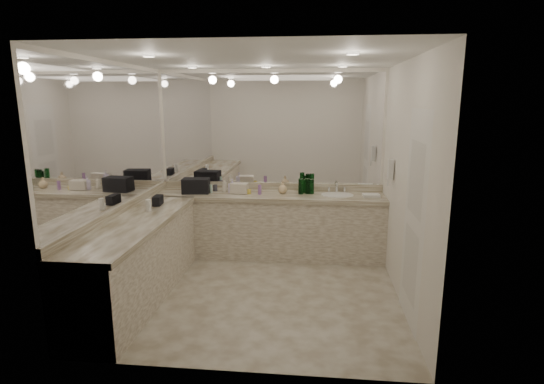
# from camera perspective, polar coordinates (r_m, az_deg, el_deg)

# --- Properties ---
(floor) EXTENTS (3.20, 3.20, 0.00)m
(floor) POSITION_cam_1_polar(r_m,az_deg,el_deg) (5.07, -1.95, -13.18)
(floor) COLOR beige
(floor) RESTS_ON ground
(ceiling) EXTENTS (3.20, 3.20, 0.00)m
(ceiling) POSITION_cam_1_polar(r_m,az_deg,el_deg) (4.60, -2.19, 17.52)
(ceiling) COLOR white
(ceiling) RESTS_ON floor
(wall_back) EXTENTS (3.20, 0.02, 2.60)m
(wall_back) POSITION_cam_1_polar(r_m,az_deg,el_deg) (6.13, -0.16, 4.02)
(wall_back) COLOR silver
(wall_back) RESTS_ON floor
(wall_left) EXTENTS (0.02, 3.00, 2.60)m
(wall_left) POSITION_cam_1_polar(r_m,az_deg,el_deg) (5.13, -20.07, 1.66)
(wall_left) COLOR silver
(wall_left) RESTS_ON floor
(wall_right) EXTENTS (0.02, 3.00, 2.60)m
(wall_right) POSITION_cam_1_polar(r_m,az_deg,el_deg) (4.72, 17.56, 0.98)
(wall_right) COLOR silver
(wall_right) RESTS_ON floor
(vanity_back_base) EXTENTS (3.20, 0.60, 0.84)m
(vanity_back_base) POSITION_cam_1_polar(r_m,az_deg,el_deg) (6.03, -0.45, -4.69)
(vanity_back_base) COLOR silver
(vanity_back_base) RESTS_ON floor
(vanity_back_top) EXTENTS (3.20, 0.64, 0.06)m
(vanity_back_top) POSITION_cam_1_polar(r_m,az_deg,el_deg) (5.91, -0.47, -0.54)
(vanity_back_top) COLOR beige
(vanity_back_top) RESTS_ON vanity_back_base
(vanity_left_base) EXTENTS (0.60, 2.40, 0.84)m
(vanity_left_base) POSITION_cam_1_polar(r_m,az_deg,el_deg) (4.97, -17.67, -9.03)
(vanity_left_base) COLOR silver
(vanity_left_base) RESTS_ON floor
(vanity_left_top) EXTENTS (0.64, 2.42, 0.06)m
(vanity_left_top) POSITION_cam_1_polar(r_m,az_deg,el_deg) (4.83, -17.91, -4.05)
(vanity_left_top) COLOR beige
(vanity_left_top) RESTS_ON vanity_left_base
(backsplash_back) EXTENTS (3.20, 0.04, 0.10)m
(backsplash_back) POSITION_cam_1_polar(r_m,az_deg,el_deg) (6.17, -0.18, 0.78)
(backsplash_back) COLOR beige
(backsplash_back) RESTS_ON vanity_back_top
(backsplash_left) EXTENTS (0.04, 3.00, 0.10)m
(backsplash_left) POSITION_cam_1_polar(r_m,az_deg,el_deg) (5.19, -19.59, -2.14)
(backsplash_left) COLOR beige
(backsplash_left) RESTS_ON vanity_left_top
(mirror_back) EXTENTS (3.12, 0.01, 1.55)m
(mirror_back) POSITION_cam_1_polar(r_m,az_deg,el_deg) (6.07, -0.18, 8.45)
(mirror_back) COLOR white
(mirror_back) RESTS_ON wall_back
(mirror_left) EXTENTS (0.01, 2.92, 1.55)m
(mirror_left) POSITION_cam_1_polar(r_m,az_deg,el_deg) (5.06, -20.34, 6.95)
(mirror_left) COLOR white
(mirror_left) RESTS_ON wall_left
(sink) EXTENTS (0.44, 0.44, 0.03)m
(sink) POSITION_cam_1_polar(r_m,az_deg,el_deg) (5.89, 8.77, -0.47)
(sink) COLOR white
(sink) RESTS_ON vanity_back_top
(faucet) EXTENTS (0.24, 0.16, 0.14)m
(faucet) POSITION_cam_1_polar(r_m,az_deg,el_deg) (6.08, 8.70, 0.65)
(faucet) COLOR silver
(faucet) RESTS_ON vanity_back_top
(wall_phone) EXTENTS (0.06, 0.10, 0.24)m
(wall_phone) POSITION_cam_1_polar(r_m,az_deg,el_deg) (5.38, 15.65, 2.96)
(wall_phone) COLOR white
(wall_phone) RESTS_ON wall_right
(door) EXTENTS (0.02, 0.82, 2.10)m
(door) POSITION_cam_1_polar(r_m,az_deg,el_deg) (4.30, 18.49, -3.58)
(door) COLOR white
(door) RESTS_ON wall_right
(black_toiletry_bag) EXTENTS (0.39, 0.27, 0.21)m
(black_toiletry_bag) POSITION_cam_1_polar(r_m,az_deg,el_deg) (6.04, -10.18, 0.87)
(black_toiletry_bag) COLOR black
(black_toiletry_bag) RESTS_ON vanity_back_top
(black_bag_spill) EXTENTS (0.11, 0.21, 0.11)m
(black_bag_spill) POSITION_cam_1_polar(r_m,az_deg,el_deg) (5.45, -15.10, -1.13)
(black_bag_spill) COLOR black
(black_bag_spill) RESTS_ON vanity_left_top
(cream_cosmetic_case) EXTENTS (0.24, 0.16, 0.14)m
(cream_cosmetic_case) POSITION_cam_1_polar(r_m,az_deg,el_deg) (5.93, -4.42, 0.45)
(cream_cosmetic_case) COLOR beige
(cream_cosmetic_case) RESTS_ON vanity_back_top
(hand_towel) EXTENTS (0.23, 0.16, 0.04)m
(hand_towel) POSITION_cam_1_polar(r_m,az_deg,el_deg) (5.86, 13.20, -0.47)
(hand_towel) COLOR white
(hand_towel) RESTS_ON vanity_back_top
(lotion_left) EXTENTS (0.06, 0.06, 0.14)m
(lotion_left) POSITION_cam_1_polar(r_m,az_deg,el_deg) (5.17, -16.28, -1.74)
(lotion_left) COLOR white
(lotion_left) RESTS_ON vanity_left_top
(soap_bottle_a) EXTENTS (0.09, 0.09, 0.19)m
(soap_bottle_a) POSITION_cam_1_polar(r_m,az_deg,el_deg) (6.08, -6.40, 0.94)
(soap_bottle_a) COLOR silver
(soap_bottle_a) RESTS_ON vanity_back_top
(soap_bottle_b) EXTENTS (0.12, 0.12, 0.20)m
(soap_bottle_b) POSITION_cam_1_polar(r_m,az_deg,el_deg) (5.98, -5.36, 0.83)
(soap_bottle_b) COLOR white
(soap_bottle_b) RESTS_ON vanity_back_top
(soap_bottle_c) EXTENTS (0.16, 0.16, 0.16)m
(soap_bottle_c) POSITION_cam_1_polar(r_m,az_deg,el_deg) (5.92, 1.44, 0.60)
(soap_bottle_c) COLOR #D6B889
(soap_bottle_c) RESTS_ON vanity_back_top
(green_bottle_0) EXTENTS (0.07, 0.07, 0.20)m
(green_bottle_0) POSITION_cam_1_polar(r_m,az_deg,el_deg) (5.91, 4.86, 0.70)
(green_bottle_0) COLOR #0B4A15
(green_bottle_0) RESTS_ON vanity_back_top
(green_bottle_1) EXTENTS (0.07, 0.07, 0.21)m
(green_bottle_1) POSITION_cam_1_polar(r_m,az_deg,el_deg) (5.88, 3.90, 0.75)
(green_bottle_1) COLOR #0B4A15
(green_bottle_1) RESTS_ON vanity_back_top
(green_bottle_2) EXTENTS (0.07, 0.07, 0.21)m
(green_bottle_2) POSITION_cam_1_polar(r_m,az_deg,el_deg) (5.95, 4.78, 0.83)
(green_bottle_2) COLOR #0B4A15
(green_bottle_2) RESTS_ON vanity_back_top
(green_bottle_3) EXTENTS (0.07, 0.07, 0.19)m
(green_bottle_3) POSITION_cam_1_polar(r_m,az_deg,el_deg) (5.99, 4.16, 0.82)
(green_bottle_3) COLOR #0B4A15
(green_bottle_3) RESTS_ON vanity_back_top
(green_bottle_4) EXTENTS (0.07, 0.07, 0.20)m
(green_bottle_4) POSITION_cam_1_polar(r_m,az_deg,el_deg) (5.92, 5.35, 0.74)
(green_bottle_4) COLOR #0B4A15
(green_bottle_4) RESTS_ON vanity_back_top
(amenity_bottle_0) EXTENTS (0.05, 0.05, 0.13)m
(amenity_bottle_0) POSITION_cam_1_polar(r_m,az_deg,el_deg) (5.86, -1.67, 0.33)
(amenity_bottle_0) COLOR #9966B2
(amenity_bottle_0) RESTS_ON vanity_back_top
(amenity_bottle_1) EXTENTS (0.04, 0.04, 0.12)m
(amenity_bottle_1) POSITION_cam_1_polar(r_m,az_deg,el_deg) (6.01, -8.20, 0.43)
(amenity_bottle_1) COLOR silver
(amenity_bottle_1) RESTS_ON vanity_back_top
(amenity_bottle_2) EXTENTS (0.06, 0.06, 0.09)m
(amenity_bottle_2) POSITION_cam_1_polar(r_m,az_deg,el_deg) (6.14, -7.63, 0.55)
(amenity_bottle_2) COLOR #3F3F4C
(amenity_bottle_2) RESTS_ON vanity_back_top
(amenity_bottle_3) EXTENTS (0.04, 0.04, 0.10)m
(amenity_bottle_3) POSITION_cam_1_polar(r_m,az_deg,el_deg) (5.95, 1.57, 0.32)
(amenity_bottle_3) COLOR #9966B2
(amenity_bottle_3) RESTS_ON vanity_back_top
(amenity_bottle_4) EXTENTS (0.06, 0.06, 0.06)m
(amenity_bottle_4) POSITION_cam_1_polar(r_m,az_deg,el_deg) (5.91, -3.13, 0.06)
(amenity_bottle_4) COLOR #F2D84C
(amenity_bottle_4) RESTS_ON vanity_back_top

